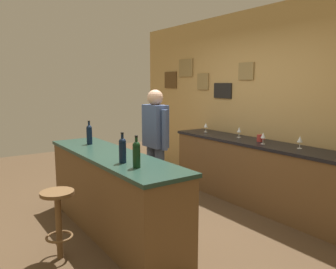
% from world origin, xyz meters
% --- Properties ---
extents(ground_plane, '(10.00, 10.00, 0.00)m').
position_xyz_m(ground_plane, '(0.00, 0.00, 0.00)').
color(ground_plane, '#4C3823').
extents(back_wall, '(6.00, 0.09, 2.80)m').
position_xyz_m(back_wall, '(-0.02, 2.03, 1.40)').
color(back_wall, tan).
rests_on(back_wall, ground_plane).
extents(bar_counter, '(2.42, 0.60, 0.92)m').
position_xyz_m(bar_counter, '(0.00, -0.40, 0.46)').
color(bar_counter, brown).
rests_on(bar_counter, ground_plane).
extents(side_counter, '(3.06, 0.56, 0.90)m').
position_xyz_m(side_counter, '(0.40, 1.65, 0.45)').
color(side_counter, brown).
rests_on(side_counter, ground_plane).
extents(bartender, '(0.52, 0.21, 1.62)m').
position_xyz_m(bartender, '(-0.33, 0.41, 0.94)').
color(bartender, '#384766').
rests_on(bartender, ground_plane).
extents(bar_stool, '(0.32, 0.32, 0.68)m').
position_xyz_m(bar_stool, '(0.24, -1.09, 0.46)').
color(bar_stool, brown).
rests_on(bar_stool, ground_plane).
extents(wine_bottle_a, '(0.07, 0.07, 0.31)m').
position_xyz_m(wine_bottle_a, '(-0.70, -0.37, 1.06)').
color(wine_bottle_a, black).
rests_on(wine_bottle_a, bar_counter).
extents(wine_bottle_b, '(0.07, 0.07, 0.31)m').
position_xyz_m(wine_bottle_b, '(0.46, -0.49, 1.06)').
color(wine_bottle_b, black).
rests_on(wine_bottle_b, bar_counter).
extents(wine_bottle_c, '(0.07, 0.07, 0.31)m').
position_xyz_m(wine_bottle_c, '(0.71, -0.47, 1.06)').
color(wine_bottle_c, black).
rests_on(wine_bottle_c, bar_counter).
extents(wine_glass_a, '(0.07, 0.07, 0.16)m').
position_xyz_m(wine_glass_a, '(-0.75, 1.67, 1.01)').
color(wine_glass_a, silver).
rests_on(wine_glass_a, side_counter).
extents(wine_glass_b, '(0.07, 0.07, 0.16)m').
position_xyz_m(wine_glass_b, '(-0.05, 1.71, 1.01)').
color(wine_glass_b, silver).
rests_on(wine_glass_b, side_counter).
extents(wine_glass_c, '(0.07, 0.07, 0.16)m').
position_xyz_m(wine_glass_c, '(0.51, 1.57, 1.01)').
color(wine_glass_c, silver).
rests_on(wine_glass_c, side_counter).
extents(wine_glass_d, '(0.07, 0.07, 0.16)m').
position_xyz_m(wine_glass_d, '(0.98, 1.69, 1.01)').
color(wine_glass_d, silver).
rests_on(wine_glass_d, side_counter).
extents(coffee_mug, '(0.12, 0.08, 0.09)m').
position_xyz_m(coffee_mug, '(0.36, 1.68, 0.95)').
color(coffee_mug, '#B2332D').
rests_on(coffee_mug, side_counter).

